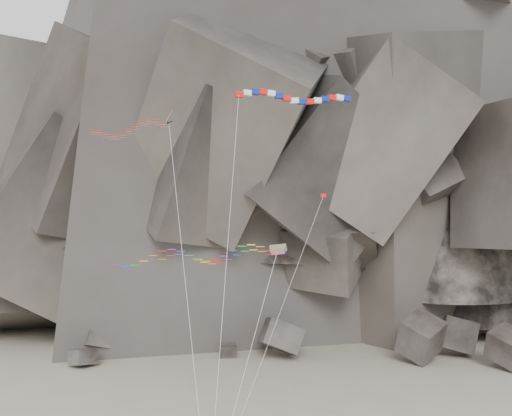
# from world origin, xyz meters

# --- Properties ---
(headland) EXTENTS (110.00, 70.00, 84.00)m
(headland) POSITION_xyz_m (0.00, 70.00, 42.00)
(headland) COLOR #554D45
(headland) RESTS_ON ground
(boulder_field) EXTENTS (67.50, 15.20, 7.98)m
(boulder_field) POSITION_xyz_m (1.60, 35.51, 2.08)
(boulder_field) COLOR #47423F
(boulder_field) RESTS_ON ground
(delta_kite) EXTENTS (13.77, 13.20, 28.84)m
(delta_kite) POSITION_xyz_m (-12.91, 0.82, 28.79)
(delta_kite) COLOR red
(delta_kite) RESTS_ON ground
(banner_kite) EXTENTS (11.09, 18.50, 31.16)m
(banner_kite) POSITION_xyz_m (2.42, 4.06, 32.05)
(banner_kite) COLOR red
(banner_kite) RESTS_ON ground
(parafoil_kite) EXTENTS (16.08, 13.54, 16.82)m
(parafoil_kite) POSITION_xyz_m (-6.78, 1.00, 17.36)
(parafoil_kite) COLOR #DEBD0C
(parafoil_kite) RESTS_ON ground
(pennant_kite) EXTENTS (8.32, 11.25, 21.17)m
(pennant_kite) POSITION_xyz_m (2.89, -3.64, 17.22)
(pennant_kite) COLOR red
(pennant_kite) RESTS_ON ground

